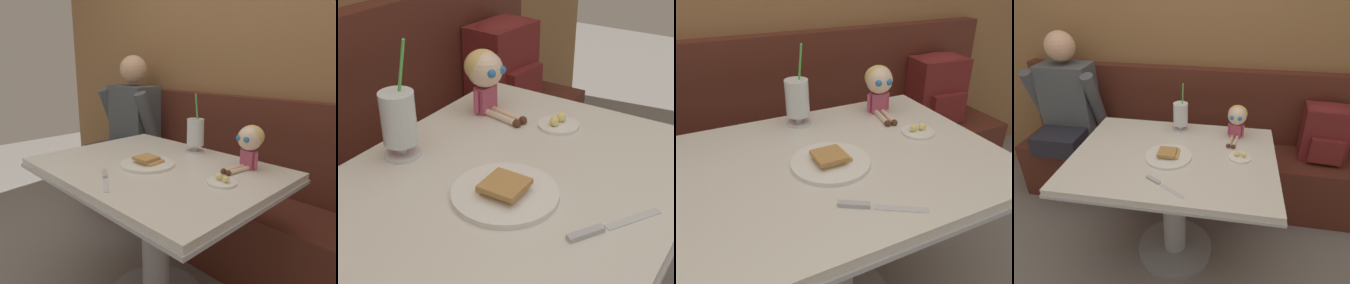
# 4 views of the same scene
# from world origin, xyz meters

# --- Properties ---
(booth_bench) EXTENTS (2.60, 0.48, 1.00)m
(booth_bench) POSITION_xyz_m (0.00, 0.81, 0.33)
(booth_bench) COLOR #512319
(booth_bench) RESTS_ON ground
(diner_table) EXTENTS (1.11, 0.81, 0.74)m
(diner_table) POSITION_xyz_m (0.00, 0.18, 0.54)
(diner_table) COLOR silver
(diner_table) RESTS_ON ground
(toast_plate) EXTENTS (0.25, 0.25, 0.04)m
(toast_plate) POSITION_xyz_m (-0.02, 0.15, 0.75)
(toast_plate) COLOR white
(toast_plate) RESTS_ON diner_table
(milkshake_glass) EXTENTS (0.10, 0.10, 0.31)m
(milkshake_glass) POSITION_xyz_m (-0.01, 0.48, 0.84)
(milkshake_glass) COLOR silver
(milkshake_glass) RESTS_ON diner_table
(butter_saucer) EXTENTS (0.12, 0.12, 0.04)m
(butter_saucer) POSITION_xyz_m (0.36, 0.21, 0.75)
(butter_saucer) COLOR white
(butter_saucer) RESTS_ON diner_table
(butter_knife) EXTENTS (0.21, 0.14, 0.01)m
(butter_knife) POSITION_xyz_m (-0.02, -0.08, 0.74)
(butter_knife) COLOR silver
(butter_knife) RESTS_ON diner_table
(seated_doll) EXTENTS (0.13, 0.23, 0.20)m
(seated_doll) POSITION_xyz_m (0.33, 0.45, 0.87)
(seated_doll) COLOR #B74C6B
(seated_doll) RESTS_ON diner_table
(backpack) EXTENTS (0.32, 0.27, 0.41)m
(backpack) POSITION_xyz_m (0.94, 0.78, 0.66)
(backpack) COLOR maroon
(backpack) RESTS_ON booth_bench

